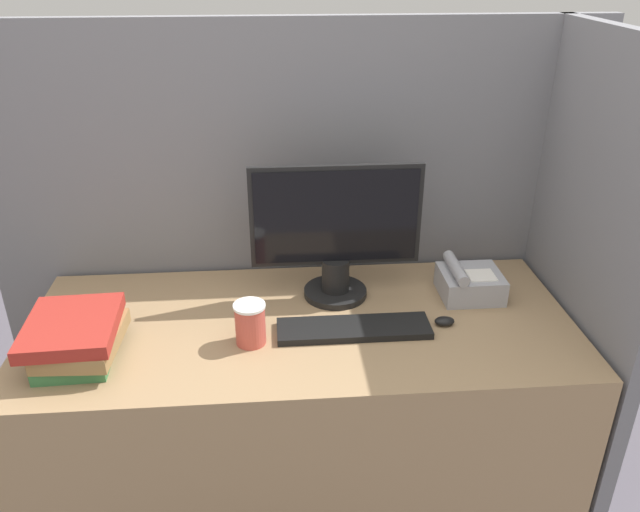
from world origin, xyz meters
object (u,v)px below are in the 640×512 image
Objects in this scene: coffee_cup at (250,324)px; desk_telephone at (469,283)px; mouse at (444,321)px; keyboard at (354,329)px; book_stack at (77,338)px; monitor at (336,237)px.

coffee_cup reaches higher than desk_telephone.
desk_telephone reaches higher than mouse.
mouse is (0.27, 0.01, 0.00)m from keyboard.
desk_telephone reaches higher than keyboard.
desk_telephone is (1.14, 0.24, -0.02)m from book_stack.
monitor is at bearing 98.29° from keyboard.
coffee_cup is 0.46m from book_stack.
mouse is 0.21× the size of book_stack.
keyboard is 7.47× the size of mouse.
book_stack is (-0.75, -0.06, 0.05)m from keyboard.
keyboard is 0.43m from desk_telephone.
desk_telephone is at bearing 17.07° from coffee_cup.
monitor reaches higher than keyboard.
desk_telephone is (0.68, 0.21, -0.02)m from coffee_cup.
book_stack is (-1.02, -0.08, 0.05)m from mouse.
desk_telephone is (0.42, -0.04, -0.16)m from monitor.
book_stack reaches higher than mouse.
coffee_cup is (-0.29, -0.03, 0.05)m from keyboard.
desk_telephone is at bearing -5.18° from monitor.
monitor is 8.80× the size of mouse.
mouse is 0.32× the size of desk_telephone.
monitor is 0.41m from mouse.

